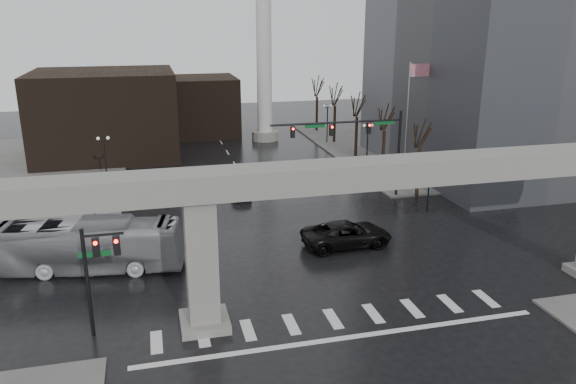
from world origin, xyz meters
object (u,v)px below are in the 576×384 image
object	(u,v)px
pickup_truck	(347,234)
far_car	(239,189)
signal_mast_arm	(360,137)
city_bus	(87,246)

from	to	relation	value
pickup_truck	far_car	bearing A→B (deg)	20.26
signal_mast_arm	pickup_truck	distance (m)	12.25
signal_mast_arm	city_bus	size ratio (longest dim) A/B	0.97
pickup_truck	city_bus	xyz separation A→B (m)	(-17.95, 0.29, 0.82)
pickup_truck	signal_mast_arm	bearing A→B (deg)	-27.66
pickup_truck	city_bus	distance (m)	17.97
pickup_truck	city_bus	world-z (taller)	city_bus
pickup_truck	city_bus	bearing A→B (deg)	86.38
city_bus	pickup_truck	bearing A→B (deg)	-80.80
signal_mast_arm	city_bus	distance (m)	25.07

